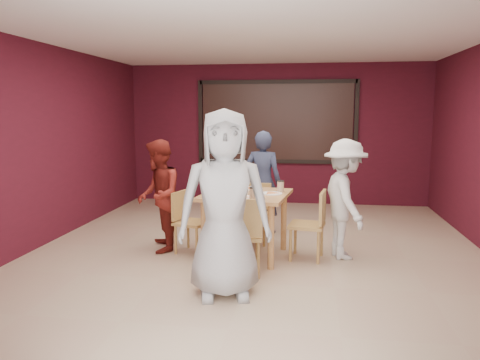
# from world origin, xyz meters

# --- Properties ---
(floor) EXTENTS (7.00, 7.00, 0.00)m
(floor) POSITION_xyz_m (0.00, 0.00, 0.00)
(floor) COLOR tan
(floor) RESTS_ON ground
(window_blinds) EXTENTS (3.00, 0.02, 1.50)m
(window_blinds) POSITION_xyz_m (0.00, 3.45, 1.65)
(window_blinds) COLOR black
(dining_table) EXTENTS (1.17, 1.17, 0.98)m
(dining_table) POSITION_xyz_m (-0.13, -0.16, 0.72)
(dining_table) COLOR tan
(dining_table) RESTS_ON floor
(chair_front) EXTENTS (0.50, 0.50, 0.91)m
(chair_front) POSITION_xyz_m (-0.06, -0.91, 0.52)
(chair_front) COLOR tan
(chair_front) RESTS_ON floor
(chair_back) EXTENTS (0.43, 0.43, 0.84)m
(chair_back) POSITION_xyz_m (-0.08, 0.55, 0.47)
(chair_back) COLOR tan
(chair_back) RESTS_ON floor
(chair_left) EXTENTS (0.49, 0.49, 0.82)m
(chair_left) POSITION_xyz_m (-0.92, -0.09, 0.46)
(chair_left) COLOR tan
(chair_left) RESTS_ON floor
(chair_right) EXTENTS (0.48, 0.48, 0.88)m
(chair_right) POSITION_xyz_m (0.73, -0.18, 0.50)
(chair_right) COLOR tan
(chair_right) RESTS_ON floor
(diner_front) EXTENTS (1.03, 0.79, 1.89)m
(diner_front) POSITION_xyz_m (-0.16, -1.49, 0.95)
(diner_front) COLOR #A5A5A5
(diner_front) RESTS_ON floor
(diner_back) EXTENTS (0.63, 0.46, 1.57)m
(diner_back) POSITION_xyz_m (-0.03, 1.07, 0.79)
(diner_back) COLOR #2C344F
(diner_back) RESTS_ON floor
(diner_left) EXTENTS (0.75, 0.86, 1.50)m
(diner_left) POSITION_xyz_m (-1.31, -0.09, 0.75)
(diner_left) COLOR maroon
(diner_left) RESTS_ON floor
(diner_right) EXTENTS (0.80, 1.10, 1.52)m
(diner_right) POSITION_xyz_m (1.12, -0.03, 0.76)
(diner_right) COLOR silver
(diner_right) RESTS_ON floor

